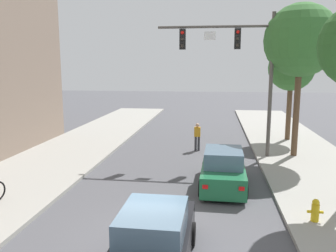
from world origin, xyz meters
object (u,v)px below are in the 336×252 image
at_px(car_following_black, 154,242).
at_px(fire_hydrant, 315,210).
at_px(traffic_signal_mast, 239,59).
at_px(car_lead_green, 223,170).
at_px(pedestrian_crossing_road, 197,135).
at_px(street_tree_third, 291,69).
at_px(street_tree_second, 301,41).

distance_m(car_following_black, fire_hydrant, 5.47).
xyz_separation_m(traffic_signal_mast, car_lead_green, (-0.80, -4.84, -4.59)).
height_order(car_following_black, pedestrian_crossing_road, pedestrian_crossing_road).
bearing_deg(car_lead_green, street_tree_third, 64.82).
relative_size(traffic_signal_mast, street_tree_second, 0.94).
relative_size(car_lead_green, street_tree_second, 0.54).
height_order(car_lead_green, car_following_black, same).
bearing_deg(street_tree_second, pedestrian_crossing_road, 169.53).
relative_size(car_lead_green, car_following_black, 1.00).
relative_size(car_following_black, pedestrian_crossing_road, 2.59).
xyz_separation_m(pedestrian_crossing_road, street_tree_third, (5.79, 3.31, 3.86)).
xyz_separation_m(car_lead_green, fire_hydrant, (2.76, -3.25, -0.22)).
bearing_deg(street_tree_third, fire_hydrant, -97.47).
distance_m(car_following_black, street_tree_third, 17.34).
distance_m(car_lead_green, fire_hydrant, 4.27).
relative_size(pedestrian_crossing_road, street_tree_second, 0.21).
height_order(car_lead_green, street_tree_third, street_tree_third).
height_order(car_lead_green, fire_hydrant, car_lead_green).
height_order(pedestrian_crossing_road, street_tree_third, street_tree_third).
bearing_deg(car_lead_green, traffic_signal_mast, 80.59).
bearing_deg(traffic_signal_mast, pedestrian_crossing_road, 149.73).
distance_m(traffic_signal_mast, car_following_black, 12.29).
distance_m(traffic_signal_mast, street_tree_third, 5.86).
relative_size(traffic_signal_mast, street_tree_third, 1.23).
relative_size(car_following_black, street_tree_second, 0.53).
height_order(traffic_signal_mast, fire_hydrant, traffic_signal_mast).
bearing_deg(street_tree_third, pedestrian_crossing_road, -150.30).
distance_m(car_lead_green, pedestrian_crossing_road, 6.26).
distance_m(car_lead_green, street_tree_second, 8.47).
bearing_deg(car_following_black, pedestrian_crossing_road, 88.05).
height_order(car_following_black, fire_hydrant, car_following_black).
bearing_deg(street_tree_second, traffic_signal_mast, -174.68).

